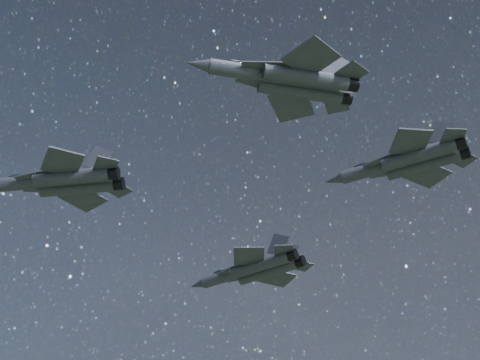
# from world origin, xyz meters

# --- Properties ---
(jet_lead) EXTENTS (19.63, 13.83, 4.96)m
(jet_lead) POSITION_xyz_m (-22.90, -6.81, 151.53)
(jet_lead) COLOR #2E3039
(jet_left) EXTENTS (18.72, 12.48, 4.75)m
(jet_left) POSITION_xyz_m (-3.30, 14.31, 148.38)
(jet_left) COLOR #2E3039
(jet_right) EXTENTS (16.61, 10.87, 4.28)m
(jet_right) POSITION_xyz_m (7.64, -23.20, 146.99)
(jet_right) COLOR #2E3039
(jet_slot) EXTENTS (17.50, 11.92, 4.40)m
(jet_slot) POSITION_xyz_m (18.31, -5.26, 149.01)
(jet_slot) COLOR #2E3039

